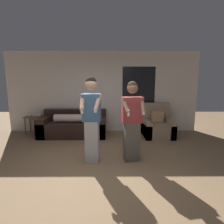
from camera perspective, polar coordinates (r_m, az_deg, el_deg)
The scene contains 7 objects.
ground_plane at distance 3.42m, azimuth -5.38°, elevation -19.82°, with size 14.00×14.00×0.00m, color #846647.
wall_back at distance 6.00m, azimuth -2.91°, elevation 6.48°, with size 6.46×0.07×2.70m.
couch at distance 5.75m, azimuth -12.40°, elevation -4.45°, with size 2.06×0.98×0.80m.
armchair at distance 5.75m, azimuth 14.50°, elevation -4.37°, with size 0.90×0.93×1.02m.
side_table at distance 6.37m, azimuth -24.10°, elevation -1.94°, with size 0.53×0.43×0.73m.
person_left at distance 3.63m, azimuth -6.67°, elevation -2.13°, with size 0.44×0.48×1.80m.
person_right at distance 3.71m, azimuth 6.52°, elevation -3.04°, with size 0.49×0.50×1.71m.
Camera 1 is at (0.28, -2.97, 1.68)m, focal length 28.00 mm.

